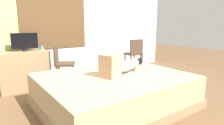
% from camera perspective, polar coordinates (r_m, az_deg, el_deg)
% --- Properties ---
extents(ground_plane, '(16.00, 16.00, 0.00)m').
position_cam_1_polar(ground_plane, '(3.02, 2.36, -13.41)').
color(ground_plane, brown).
extents(back_wall_with_window, '(6.40, 0.14, 2.90)m').
position_cam_1_polar(back_wall_with_window, '(4.73, -15.08, 13.24)').
color(back_wall_with_window, silver).
rests_on(back_wall_with_window, ground).
extents(bed, '(2.19, 1.81, 0.49)m').
position_cam_1_polar(bed, '(3.04, 0.66, -8.24)').
color(bed, '#997A56').
rests_on(bed, ground).
extents(person_lying, '(0.93, 0.51, 0.34)m').
position_cam_1_polar(person_lying, '(3.05, 2.60, -1.08)').
color(person_lying, '#8C939E').
rests_on(person_lying, bed).
extents(cat, '(0.33, 0.21, 0.21)m').
position_cam_1_polar(cat, '(3.68, 7.92, 0.25)').
color(cat, black).
rests_on(cat, bed).
extents(desk, '(0.90, 0.56, 0.74)m').
position_cam_1_polar(desk, '(4.18, -24.58, -2.01)').
color(desk, '#997A56').
rests_on(desk, ground).
extents(tv_monitor, '(0.48, 0.10, 0.35)m').
position_cam_1_polar(tv_monitor, '(4.11, -24.35, 5.61)').
color(tv_monitor, black).
rests_on(tv_monitor, desk).
extents(cup, '(0.08, 0.08, 0.08)m').
position_cam_1_polar(cup, '(4.26, -20.06, 4.14)').
color(cup, teal).
rests_on(cup, desk).
extents(chair_by_desk, '(0.51, 0.51, 0.86)m').
position_cam_1_polar(chair_by_desk, '(4.05, -14.69, 0.26)').
color(chair_by_desk, '#4C3828').
rests_on(chair_by_desk, ground).
extents(chair_spare, '(0.43, 0.43, 0.86)m').
position_cam_1_polar(chair_spare, '(5.21, 6.60, 2.98)').
color(chair_spare, '#4C3828').
rests_on(chair_spare, ground).
extents(curtain_left, '(0.44, 0.06, 2.47)m').
position_cam_1_polar(curtain_left, '(4.33, -28.90, 9.64)').
color(curtain_left, '#ADCC75').
rests_on(curtain_left, ground).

